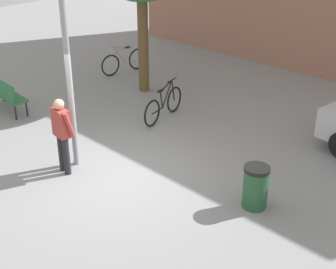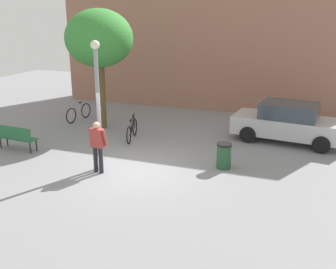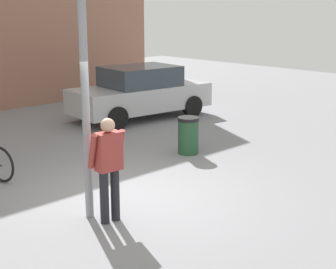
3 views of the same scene
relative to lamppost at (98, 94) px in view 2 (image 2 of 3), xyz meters
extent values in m
plane|color=gray|center=(1.06, 0.29, -2.45)|extent=(36.00, 36.00, 0.00)
cube|color=#9E6B56|center=(1.06, 9.89, 1.25)|extent=(16.19, 2.00, 7.39)
cylinder|color=gray|center=(0.00, 0.00, -0.53)|extent=(0.13, 0.13, 3.83)
sphere|color=#F2EACC|center=(0.00, 0.00, 1.50)|extent=(0.28, 0.28, 0.28)
cylinder|color=#232328|center=(0.02, -0.37, -2.02)|extent=(0.14, 0.14, 0.85)
cylinder|color=#232328|center=(0.22, -0.39, -2.02)|extent=(0.14, 0.14, 0.85)
cube|color=#9E3833|center=(0.12, -0.38, -1.30)|extent=(0.42, 0.26, 0.60)
sphere|color=tan|center=(0.12, -0.38, -0.89)|extent=(0.22, 0.22, 0.22)
cylinder|color=#9E3833|center=(-0.12, -0.31, -1.27)|extent=(0.11, 0.24, 0.55)
cylinder|color=#9E3833|center=(0.37, -0.35, -1.27)|extent=(0.11, 0.24, 0.55)
cube|color=#236038|center=(-3.79, 0.50, -2.00)|extent=(1.63, 0.55, 0.06)
cube|color=#236038|center=(-3.80, 0.32, -1.75)|extent=(1.60, 0.24, 0.44)
cylinder|color=black|center=(-4.50, 0.72, -2.24)|extent=(0.05, 0.05, 0.42)
cylinder|color=black|center=(-3.06, 0.61, -2.24)|extent=(0.05, 0.05, 0.42)
cylinder|color=black|center=(-4.52, 0.40, -2.24)|extent=(0.05, 0.05, 0.42)
cylinder|color=black|center=(-3.08, 0.29, -2.24)|extent=(0.05, 0.05, 0.42)
cylinder|color=brown|center=(-2.27, 4.15, -1.01)|extent=(0.31, 0.31, 2.87)
ellipsoid|color=#388A37|center=(-2.27, 4.15, 1.41)|extent=(2.82, 2.82, 2.40)
torus|color=black|center=(-0.48, 3.60, -2.09)|extent=(0.21, 0.70, 0.71)
torus|color=black|center=(-0.23, 2.53, -2.09)|extent=(0.21, 0.70, 0.71)
cylinder|color=black|center=(-0.40, 3.24, -1.81)|extent=(0.15, 0.49, 0.64)
cylinder|color=black|center=(-0.38, 3.20, -1.57)|extent=(0.17, 0.57, 0.18)
cylinder|color=black|center=(-0.33, 2.97, -1.88)|extent=(0.07, 0.14, 0.48)
cylinder|color=black|center=(-0.29, 2.77, -2.12)|extent=(0.15, 0.50, 0.04)
cylinder|color=black|center=(-0.46, 3.54, -1.81)|extent=(0.07, 0.17, 0.63)
cube|color=black|center=(-0.32, 2.92, -1.62)|extent=(0.12, 0.21, 0.04)
cylinder|color=black|center=(-0.45, 3.47, -1.50)|extent=(0.13, 0.44, 0.03)
torus|color=black|center=(-4.02, 4.30, -2.09)|extent=(0.12, 0.71, 0.71)
torus|color=black|center=(-3.92, 5.39, -2.09)|extent=(0.12, 0.71, 0.71)
cylinder|color=#ADADB7|center=(-3.99, 4.66, -1.81)|extent=(0.08, 0.50, 0.64)
cylinder|color=#ADADB7|center=(-3.98, 4.71, -1.57)|extent=(0.09, 0.58, 0.18)
cylinder|color=#ADADB7|center=(-3.96, 4.94, -1.88)|extent=(0.05, 0.14, 0.48)
cylinder|color=#ADADB7|center=(-3.94, 5.14, -2.12)|extent=(0.08, 0.50, 0.04)
cylinder|color=#ADADB7|center=(-4.02, 4.36, -1.81)|extent=(0.05, 0.17, 0.63)
cube|color=black|center=(-3.96, 4.99, -1.62)|extent=(0.10, 0.21, 0.04)
cylinder|color=#ADADB7|center=(-4.01, 4.43, -1.50)|extent=(0.07, 0.44, 0.03)
cube|color=#B7B7BC|center=(5.48, 4.98, -1.83)|extent=(4.37, 2.17, 0.70)
cube|color=#333D47|center=(5.48, 4.98, -1.20)|extent=(2.26, 1.79, 0.60)
cylinder|color=black|center=(6.91, 5.62, -2.13)|extent=(0.66, 0.29, 0.64)
cylinder|color=black|center=(6.73, 4.03, -2.13)|extent=(0.66, 0.29, 0.64)
cylinder|color=black|center=(4.23, 5.93, -2.13)|extent=(0.66, 0.29, 0.64)
cylinder|color=black|center=(4.05, 4.34, -2.13)|extent=(0.66, 0.29, 0.64)
cylinder|color=#234C2D|center=(3.75, 1.38, -2.06)|extent=(0.47, 0.47, 0.77)
cylinder|color=black|center=(3.75, 1.38, -1.64)|extent=(0.49, 0.49, 0.08)
camera|label=1|loc=(8.01, -5.30, 2.85)|focal=52.16mm
camera|label=2|loc=(6.23, -10.43, 2.41)|focal=41.86mm
camera|label=3|loc=(-4.48, -6.39, 0.89)|focal=54.88mm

